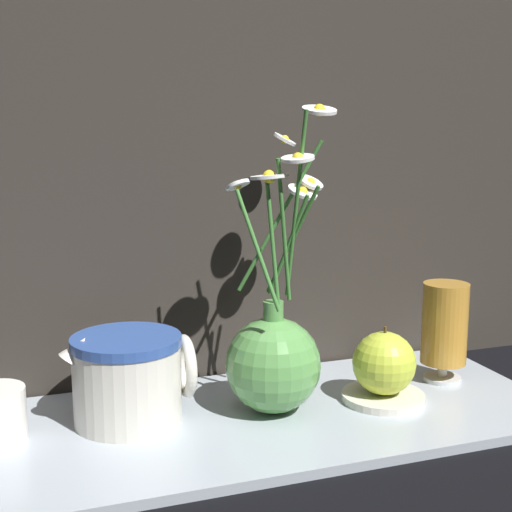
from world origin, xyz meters
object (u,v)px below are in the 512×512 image
at_px(vase_with_flowers, 274,356).
at_px(tea_glass, 445,326).
at_px(ceramic_pitcher, 129,374).
at_px(orange_fruit, 384,363).

height_order(vase_with_flowers, tea_glass, vase_with_flowers).
xyz_separation_m(ceramic_pitcher, tea_glass, (0.44, -0.01, 0.02)).
relative_size(vase_with_flowers, tea_glass, 2.71).
xyz_separation_m(vase_with_flowers, tea_glass, (0.26, 0.02, 0.01)).
bearing_deg(vase_with_flowers, ceramic_pitcher, 171.15).
bearing_deg(tea_glass, ceramic_pitcher, 179.05).
distance_m(tea_glass, orange_fruit, 0.13).
distance_m(ceramic_pitcher, orange_fruit, 0.33).
xyz_separation_m(tea_glass, orange_fruit, (-0.12, -0.04, -0.03)).
bearing_deg(vase_with_flowers, orange_fruit, -7.11).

